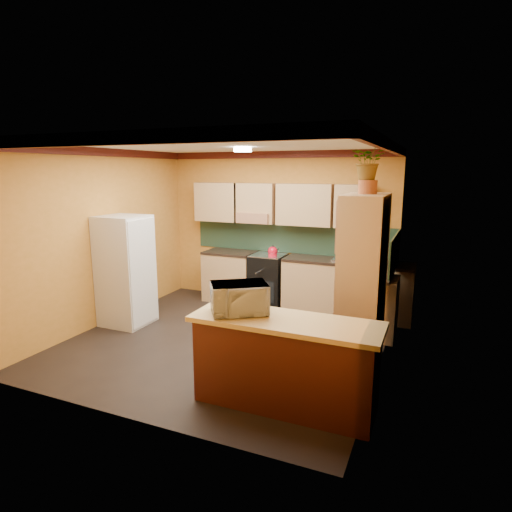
{
  "coord_description": "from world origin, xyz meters",
  "views": [
    {
      "loc": [
        2.63,
        -5.08,
        2.37
      ],
      "look_at": [
        0.27,
        0.45,
        1.16
      ],
      "focal_mm": 30.0,
      "sensor_mm": 36.0,
      "label": 1
    }
  ],
  "objects_px": {
    "breakfast_bar": "(285,366)",
    "microwave": "(239,298)",
    "base_cabinets_back": "(302,284)",
    "fridge": "(125,271)",
    "stove": "(268,280)",
    "pantry": "(362,282)"
  },
  "relations": [
    {
      "from": "pantry",
      "to": "fridge",
      "type": "bearing_deg",
      "value": 179.82
    },
    {
      "from": "breakfast_bar",
      "to": "microwave",
      "type": "height_order",
      "value": "microwave"
    },
    {
      "from": "base_cabinets_back",
      "to": "stove",
      "type": "height_order",
      "value": "stove"
    },
    {
      "from": "base_cabinets_back",
      "to": "breakfast_bar",
      "type": "relative_size",
      "value": 2.03
    },
    {
      "from": "fridge",
      "to": "breakfast_bar",
      "type": "bearing_deg",
      "value": -23.32
    },
    {
      "from": "breakfast_bar",
      "to": "base_cabinets_back",
      "type": "bearing_deg",
      "value": 103.95
    },
    {
      "from": "base_cabinets_back",
      "to": "fridge",
      "type": "bearing_deg",
      "value": -142.75
    },
    {
      "from": "fridge",
      "to": "microwave",
      "type": "relative_size",
      "value": 3.01
    },
    {
      "from": "pantry",
      "to": "microwave",
      "type": "bearing_deg",
      "value": -128.04
    },
    {
      "from": "stove",
      "to": "fridge",
      "type": "distance_m",
      "value": 2.47
    },
    {
      "from": "fridge",
      "to": "breakfast_bar",
      "type": "height_order",
      "value": "fridge"
    },
    {
      "from": "microwave",
      "to": "base_cabinets_back",
      "type": "bearing_deg",
      "value": 60.71
    },
    {
      "from": "base_cabinets_back",
      "to": "microwave",
      "type": "xyz_separation_m",
      "value": [
        0.26,
        -3.08,
        0.65
      ]
    },
    {
      "from": "stove",
      "to": "microwave",
      "type": "bearing_deg",
      "value": -73.93
    },
    {
      "from": "stove",
      "to": "pantry",
      "type": "xyz_separation_m",
      "value": [
        1.92,
        -1.77,
        0.59
      ]
    },
    {
      "from": "stove",
      "to": "microwave",
      "type": "distance_m",
      "value": 3.27
    },
    {
      "from": "fridge",
      "to": "pantry",
      "type": "bearing_deg",
      "value": -0.18
    },
    {
      "from": "base_cabinets_back",
      "to": "microwave",
      "type": "relative_size",
      "value": 6.46
    },
    {
      "from": "fridge",
      "to": "breakfast_bar",
      "type": "distance_m",
      "value": 3.37
    },
    {
      "from": "base_cabinets_back",
      "to": "stove",
      "type": "bearing_deg",
      "value": -180.0
    },
    {
      "from": "stove",
      "to": "pantry",
      "type": "distance_m",
      "value": 2.67
    },
    {
      "from": "base_cabinets_back",
      "to": "microwave",
      "type": "height_order",
      "value": "microwave"
    }
  ]
}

